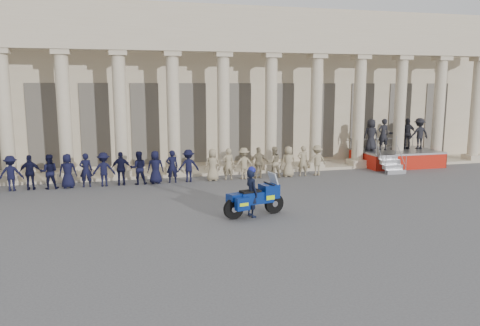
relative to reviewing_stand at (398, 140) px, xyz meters
name	(u,v)px	position (x,y,z in m)	size (l,w,h in m)	color
ground	(237,215)	(-11.77, -8.10, -1.49)	(90.00, 90.00, 0.00)	#4D4D50
building	(181,87)	(-11.77, 6.64, 3.03)	(40.00, 12.50, 9.00)	#BAA98B
officer_rank	(144,168)	(-14.71, -1.78, -0.70)	(18.69, 0.60, 1.58)	black
reviewing_stand	(398,140)	(0.00, 0.00, 0.00)	(4.44, 4.21, 2.72)	gray
motorcycle	(255,198)	(-11.19, -8.40, -0.83)	(2.35, 1.18, 1.53)	black
rider	(252,192)	(-11.31, -8.43, -0.59)	(0.54, 0.70, 1.81)	black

